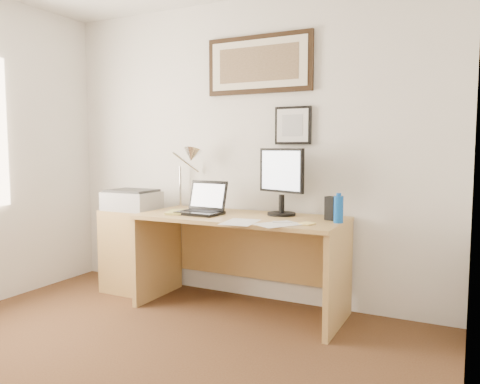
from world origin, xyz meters
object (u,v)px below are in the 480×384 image
Objects in this scene: water_bottle at (338,209)px; lcd_monitor at (281,178)px; side_cabinet at (135,250)px; book at (168,212)px; desk at (245,244)px; laptop at (203,206)px; printer at (132,200)px.

lcd_monitor is (-0.49, 0.16, 0.20)m from water_bottle.
side_cabinet is 0.65m from book.
desk is 4.54× the size of laptop.
printer is (-0.75, 0.05, 0.01)m from laptop.
water_bottle is at bearing 1.60° from laptop.
side_cabinet is 1.66× the size of printer.
laptop is 0.80× the size of printer.
book is at bearing -160.37° from desk.
water_bottle is 0.80× the size of book.
side_cabinet is 0.45m from printer.
laptop is (0.75, -0.07, 0.44)m from side_cabinet.
desk is (-0.77, 0.08, -0.33)m from water_bottle.
lcd_monitor is at bearing 17.98° from laptop.
desk is 0.45m from laptop.
side_cabinet is 1.08m from desk.
printer reaches higher than desk.
side_cabinet is at bearing -178.11° from desk.
water_bottle is 0.37× the size of lcd_monitor.
lcd_monitor reaches higher than printer.
water_bottle is at bearing -5.88° from desk.
book is at bearing -19.70° from side_cabinet.
water_bottle is 0.54× the size of laptop.
printer is at bearing 163.34° from book.
water_bottle is 0.43× the size of printer.
desk is at bearing -163.08° from lcd_monitor.
printer is at bearing -87.71° from side_cabinet.
book is 0.46× the size of lcd_monitor.
side_cabinet is 1.90m from water_bottle.
lcd_monitor is (1.34, 0.12, 0.68)m from side_cabinet.
water_bottle reaches higher than side_cabinet.
desk is at bearing 174.12° from water_bottle.
desk is (0.59, 0.21, -0.24)m from book.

